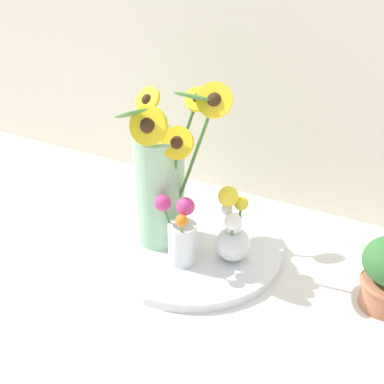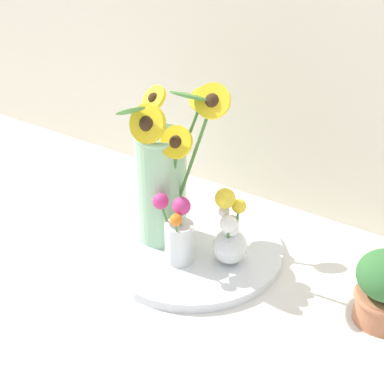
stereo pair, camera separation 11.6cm
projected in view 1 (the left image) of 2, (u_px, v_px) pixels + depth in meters
ground_plane at (175, 261)px, 1.22m from camera, size 6.00×6.00×0.00m
serving_tray at (192, 248)px, 1.24m from camera, size 0.42×0.42×0.02m
mason_jar_sunflowers at (161, 179)px, 1.18m from camera, size 0.28×0.23×0.40m
vase_small_center at (181, 235)px, 1.15m from camera, size 0.09×0.08×0.17m
vase_bulb_right at (233, 233)px, 1.15m from camera, size 0.08×0.09×0.18m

